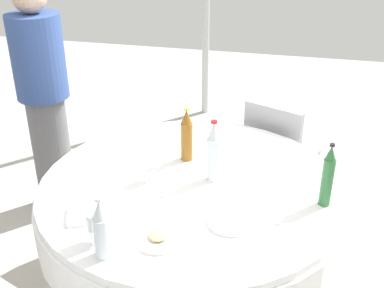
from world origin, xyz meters
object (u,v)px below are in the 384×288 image
Objects in this scene: chair_left at (277,151)px; wine_glass_far at (154,160)px; bottle_clear_near at (101,230)px; plate_outer at (158,238)px; plate_south at (230,222)px; wine_glass_east at (95,222)px; bottle_green_inner at (328,177)px; bottle_amber_north at (187,136)px; bottle_clear_far at (213,153)px; dining_table at (192,206)px; person_near at (44,98)px.

wine_glass_far is at bearing -99.32° from chair_left.
bottle_clear_near is 1.35× the size of plate_outer.
plate_outer is 0.99× the size of plate_south.
chair_left is (1.45, -0.65, -0.32)m from wine_glass_east.
chair_left reaches higher than plate_outer.
bottle_green_inner is 0.50m from plate_south.
bottle_amber_north is 2.09× the size of wine_glass_east.
bottle_amber_north is at bearing -7.99° from bottle_clear_near.
bottle_amber_north is 1.10× the size of bottle_clear_near.
bottle_green_inner is at bearing -100.06° from bottle_clear_far.
bottle_amber_north is at bearing -23.18° from wine_glass_far.
bottle_clear_near reaches higher than dining_table.
wine_glass_east is (-0.52, 0.92, -0.05)m from bottle_green_inner.
bottle_amber_north is 0.65m from plate_south.
dining_table is 0.51m from plate_outer.
bottle_amber_north is 1.49× the size of plate_outer.
person_near reaches higher than wine_glass_east.
bottle_clear_near is at bearing 128.30° from plate_outer.
bottle_green_inner is at bearing -50.45° from chair_left.
plate_outer is 0.33m from plate_south.
plate_outer is (-0.47, -0.17, -0.10)m from wine_glass_far.
person_near reaches higher than bottle_clear_far.
bottle_green_inner is (-0.28, -0.74, 0.01)m from bottle_amber_north.
person_near is (0.94, 1.43, 0.10)m from plate_south.
wine_glass_far reaches higher than wine_glass_east.
bottle_green_inner is at bearing -81.90° from person_near.
wine_glass_far is at bearing 156.82° from bottle_amber_north.
bottle_green_inner is at bearing -55.47° from bottle_clear_near.
plate_south is at bearing -122.60° from wine_glass_far.
chair_left is at bearing -22.87° from dining_table.
wine_glass_far is 1.18m from person_near.
bottle_green_inner is 1.95m from person_near.
plate_south is at bearing -73.16° from chair_left.
wine_glass_far is at bearing 95.05° from dining_table.
wine_glass_far reaches higher than dining_table.
bottle_clear_near reaches higher than chair_left.
bottle_green_inner reaches higher than wine_glass_east.
bottle_green_inner is 1.55× the size of plate_south.
wine_glass_east is at bearing -114.40° from person_near.
bottle_amber_north reaches higher than dining_table.
dining_table is 5.20× the size of bottle_amber_north.
bottle_clear_far is 0.58m from plate_outer.
dining_table is 10.07× the size of wine_glass_far.
bottle_clear_far is 2.08× the size of wine_glass_far.
bottle_green_inner reaches higher than plate_south.
bottle_clear_near is 0.58m from plate_south.
wine_glass_far is (0.62, -0.01, -0.01)m from bottle_clear_near.
dining_table is 0.32m from bottle_clear_far.
dining_table is 10.88× the size of wine_glass_east.
plate_outer is (-0.49, 0.03, 0.16)m from dining_table.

